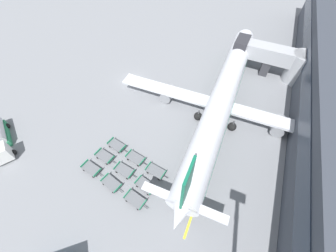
{
  "coord_description": "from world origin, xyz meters",
  "views": [
    {
      "loc": [
        20.17,
        -27.49,
        26.89
      ],
      "look_at": [
        12.2,
        -9.29,
        1.98
      ],
      "focal_mm": 22.0,
      "sensor_mm": 36.0,
      "label": 1
    }
  ],
  "objects": [
    {
      "name": "airplane",
      "position": [
        18.45,
        -0.86,
        2.95
      ],
      "size": [
        36.18,
        44.31,
        11.19
      ],
      "color": "silver",
      "rests_on": "ground_plane"
    },
    {
      "name": "baggage_dolly_row_near_col_b",
      "position": [
        8.73,
        -20.29,
        0.47
      ],
      "size": [
        3.46,
        2.06,
        0.92
      ],
      "color": "slate",
      "rests_on": "ground_plane"
    },
    {
      "name": "jet_bridge",
      "position": [
        25.97,
        13.4,
        3.58
      ],
      "size": [
        15.32,
        5.07,
        6.07
      ],
      "color": "#B2B5BA",
      "rests_on": "ground_plane"
    },
    {
      "name": "baggage_dolly_row_mid_b_col_b",
      "position": [
        9.79,
        -15.59,
        0.47
      ],
      "size": [
        3.46,
        1.89,
        0.92
      ],
      "color": "slate",
      "rests_on": "ground_plane"
    },
    {
      "name": "baggage_dolly_row_mid_a_col_a",
      "position": [
        5.5,
        -17.16,
        0.47
      ],
      "size": [
        3.46,
        1.89,
        0.92
      ],
      "color": "slate",
      "rests_on": "ground_plane"
    },
    {
      "name": "stand_guidance_stripe",
      "position": [
        19.85,
        -10.31,
        0.0
      ],
      "size": [
        0.62,
        24.4,
        0.01
      ],
      "color": "yellow",
      "rests_on": "ground_plane"
    },
    {
      "name": "ground_plane",
      "position": [
        0.0,
        0.0,
        0.0
      ],
      "size": [
        500.0,
        500.0,
        0.0
      ],
      "primitive_type": "plane",
      "color": "gray"
    },
    {
      "name": "baggage_dolly_row_mid_a_col_c",
      "position": [
        13.06,
        -18.7,
        0.47
      ],
      "size": [
        3.46,
        2.01,
        0.92
      ],
      "color": "slate",
      "rests_on": "ground_plane"
    },
    {
      "name": "baggage_dolly_row_near_col_c",
      "position": [
        12.72,
        -20.92,
        0.47
      ],
      "size": [
        3.46,
        1.92,
        0.92
      ],
      "color": "slate",
      "rests_on": "ground_plane"
    },
    {
      "name": "baggage_dolly_row_mid_b_col_c",
      "position": [
        13.39,
        -16.28,
        0.47
      ],
      "size": [
        3.45,
        1.84,
        0.92
      ],
      "color": "slate",
      "rests_on": "ground_plane"
    },
    {
      "name": "baggage_dolly_row_mid_b_col_a",
      "position": [
        6.08,
        -14.81,
        0.47
      ],
      "size": [
        3.46,
        1.93,
        0.92
      ],
      "color": "slate",
      "rests_on": "ground_plane"
    },
    {
      "name": "baggage_dolly_row_mid_a_col_b",
      "position": [
        9.33,
        -17.95,
        0.47
      ],
      "size": [
        3.45,
        1.83,
        0.92
      ],
      "color": "slate",
      "rests_on": "ground_plane"
    },
    {
      "name": "baggage_dolly_row_near_col_a",
      "position": [
        4.92,
        -19.6,
        0.47
      ],
      "size": [
        3.46,
        1.89,
        0.92
      ],
      "color": "slate",
      "rests_on": "ground_plane"
    }
  ]
}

